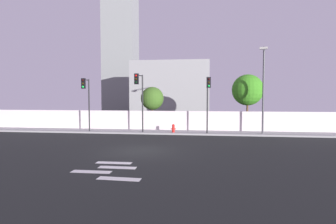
{
  "coord_description": "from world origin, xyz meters",
  "views": [
    {
      "loc": [
        3.88,
        -16.31,
        3.33
      ],
      "look_at": [
        0.91,
        6.5,
        2.02
      ],
      "focal_mm": 29.21,
      "sensor_mm": 36.0,
      "label": 1
    }
  ],
  "objects_px": {
    "traffic_light_center": "(208,93)",
    "roadside_tree_midleft": "(248,90)",
    "roadside_tree_leftmost": "(152,98)",
    "fire_hydrant": "(173,128)",
    "traffic_light_right": "(139,90)",
    "traffic_light_left": "(86,93)",
    "street_lamp_curbside": "(263,84)"
  },
  "relations": [
    {
      "from": "fire_hydrant",
      "to": "traffic_light_right",
      "type": "bearing_deg",
      "value": -163.62
    },
    {
      "from": "roadside_tree_leftmost",
      "to": "roadside_tree_midleft",
      "type": "bearing_deg",
      "value": -0.0
    },
    {
      "from": "street_lamp_curbside",
      "to": "roadside_tree_midleft",
      "type": "relative_size",
      "value": 1.31
    },
    {
      "from": "roadside_tree_leftmost",
      "to": "traffic_light_left",
      "type": "bearing_deg",
      "value": -146.62
    },
    {
      "from": "roadside_tree_midleft",
      "to": "roadside_tree_leftmost",
      "type": "bearing_deg",
      "value": 180.0
    },
    {
      "from": "traffic_light_center",
      "to": "street_lamp_curbside",
      "type": "distance_m",
      "value": 4.67
    },
    {
      "from": "roadside_tree_leftmost",
      "to": "roadside_tree_midleft",
      "type": "distance_m",
      "value": 9.23
    },
    {
      "from": "roadside_tree_leftmost",
      "to": "roadside_tree_midleft",
      "type": "height_order",
      "value": "roadside_tree_midleft"
    },
    {
      "from": "street_lamp_curbside",
      "to": "roadside_tree_midleft",
      "type": "height_order",
      "value": "street_lamp_curbside"
    },
    {
      "from": "traffic_light_left",
      "to": "traffic_light_right",
      "type": "distance_m",
      "value": 4.89
    },
    {
      "from": "traffic_light_left",
      "to": "roadside_tree_leftmost",
      "type": "relative_size",
      "value": 1.11
    },
    {
      "from": "roadside_tree_midleft",
      "to": "fire_hydrant",
      "type": "bearing_deg",
      "value": -157.86
    },
    {
      "from": "traffic_light_left",
      "to": "traffic_light_center",
      "type": "height_order",
      "value": "traffic_light_center"
    },
    {
      "from": "street_lamp_curbside",
      "to": "roadside_tree_midleft",
      "type": "bearing_deg",
      "value": 105.98
    },
    {
      "from": "traffic_light_center",
      "to": "fire_hydrant",
      "type": "bearing_deg",
      "value": 169.78
    },
    {
      "from": "fire_hydrant",
      "to": "roadside_tree_midleft",
      "type": "distance_m",
      "value": 8.07
    },
    {
      "from": "traffic_light_left",
      "to": "traffic_light_right",
      "type": "relative_size",
      "value": 0.93
    },
    {
      "from": "traffic_light_center",
      "to": "street_lamp_curbside",
      "type": "height_order",
      "value": "street_lamp_curbside"
    },
    {
      "from": "street_lamp_curbside",
      "to": "roadside_tree_midleft",
      "type": "xyz_separation_m",
      "value": [
        -0.83,
        2.9,
        -0.4
      ]
    },
    {
      "from": "roadside_tree_leftmost",
      "to": "roadside_tree_midleft",
      "type": "relative_size",
      "value": 0.79
    },
    {
      "from": "traffic_light_center",
      "to": "roadside_tree_midleft",
      "type": "relative_size",
      "value": 0.88
    },
    {
      "from": "traffic_light_center",
      "to": "fire_hydrant",
      "type": "distance_m",
      "value": 4.35
    },
    {
      "from": "traffic_light_center",
      "to": "roadside_tree_midleft",
      "type": "height_order",
      "value": "roadside_tree_midleft"
    },
    {
      "from": "traffic_light_center",
      "to": "roadside_tree_midleft",
      "type": "bearing_deg",
      "value": 41.25
    },
    {
      "from": "traffic_light_left",
      "to": "roadside_tree_leftmost",
      "type": "xyz_separation_m",
      "value": [
        5.33,
        3.51,
        -0.49
      ]
    },
    {
      "from": "traffic_light_center",
      "to": "fire_hydrant",
      "type": "xyz_separation_m",
      "value": [
        -3.02,
        0.54,
        -3.09
      ]
    },
    {
      "from": "traffic_light_left",
      "to": "street_lamp_curbside",
      "type": "bearing_deg",
      "value": 2.28
    },
    {
      "from": "traffic_light_right",
      "to": "roadside_tree_midleft",
      "type": "relative_size",
      "value": 0.94
    },
    {
      "from": "street_lamp_curbside",
      "to": "fire_hydrant",
      "type": "relative_size",
      "value": 9.79
    },
    {
      "from": "traffic_light_left",
      "to": "traffic_light_right",
      "type": "bearing_deg",
      "value": -1.02
    },
    {
      "from": "street_lamp_curbside",
      "to": "roadside_tree_leftmost",
      "type": "bearing_deg",
      "value": 163.86
    },
    {
      "from": "traffic_light_left",
      "to": "traffic_light_center",
      "type": "distance_m",
      "value": 10.76
    }
  ]
}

